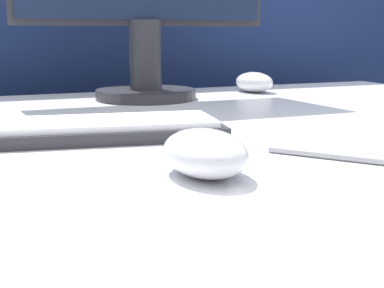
# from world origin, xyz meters

# --- Properties ---
(partition_panel) EXTENTS (5.00, 0.03, 1.11)m
(partition_panel) POSITION_xyz_m (0.00, 0.66, 0.55)
(partition_panel) COLOR navy
(partition_panel) RESTS_ON ground_plane
(computer_mouse_near) EXTENTS (0.08, 0.11, 0.04)m
(computer_mouse_near) POSITION_xyz_m (-0.04, -0.23, 0.76)
(computer_mouse_near) COLOR silver
(computer_mouse_near) RESTS_ON desk
(keyboard) EXTENTS (0.40, 0.18, 0.02)m
(keyboard) POSITION_xyz_m (-0.13, -0.01, 0.75)
(keyboard) COLOR #28282D
(keyboard) RESTS_ON desk
(computer_mouse_far) EXTENTS (0.08, 0.11, 0.05)m
(computer_mouse_far) POSITION_xyz_m (0.36, 0.39, 0.76)
(computer_mouse_far) COLOR silver
(computer_mouse_far) RESTS_ON desk
(pen) EXTENTS (0.10, 0.12, 0.01)m
(pen) POSITION_xyz_m (0.12, -0.23, 0.74)
(pen) COLOR #99999E
(pen) RESTS_ON desk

